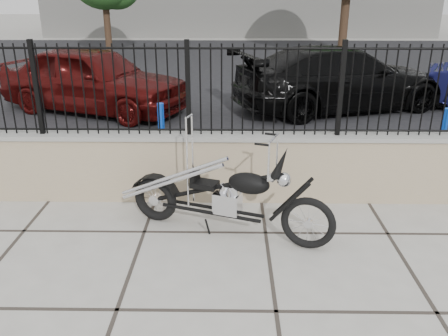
% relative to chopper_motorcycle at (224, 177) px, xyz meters
% --- Properties ---
extents(ground_plane, '(90.00, 90.00, 0.00)m').
position_rel_chopper_motorcycle_xyz_m(ground_plane, '(0.52, -1.51, -0.74)').
color(ground_plane, '#99968E').
rests_on(ground_plane, ground).
extents(parking_lot, '(30.00, 30.00, 0.00)m').
position_rel_chopper_motorcycle_xyz_m(parking_lot, '(0.52, 10.99, -0.74)').
color(parking_lot, black).
rests_on(parking_lot, ground).
extents(retaining_wall, '(14.00, 0.36, 0.96)m').
position_rel_chopper_motorcycle_xyz_m(retaining_wall, '(0.52, 0.99, -0.26)').
color(retaining_wall, gray).
rests_on(retaining_wall, ground_plane).
extents(iron_fence, '(14.00, 0.08, 1.20)m').
position_rel_chopper_motorcycle_xyz_m(iron_fence, '(0.52, 0.99, 0.82)').
color(iron_fence, black).
rests_on(iron_fence, retaining_wall).
extents(chopper_motorcycle, '(2.45, 1.25, 1.47)m').
position_rel_chopper_motorcycle_xyz_m(chopper_motorcycle, '(0.00, 0.00, 0.00)').
color(chopper_motorcycle, black).
rests_on(chopper_motorcycle, ground_plane).
extents(car_red, '(4.90, 3.40, 1.55)m').
position_rel_chopper_motorcycle_xyz_m(car_red, '(-3.15, 5.87, 0.04)').
color(car_red, '#410A09').
rests_on(car_red, parking_lot).
extents(car_black, '(5.59, 3.66, 1.51)m').
position_rel_chopper_motorcycle_xyz_m(car_black, '(2.70, 6.16, 0.02)').
color(car_black, black).
rests_on(car_black, parking_lot).
extents(bollard_a, '(0.15, 0.15, 0.96)m').
position_rel_chopper_motorcycle_xyz_m(bollard_a, '(-1.13, 2.76, -0.26)').
color(bollard_a, '#0B47A5').
rests_on(bollard_a, ground_plane).
extents(bollard_b, '(0.12, 0.12, 0.87)m').
position_rel_chopper_motorcycle_xyz_m(bollard_b, '(3.80, 2.84, -0.30)').
color(bollard_b, blue).
rests_on(bollard_b, ground_plane).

